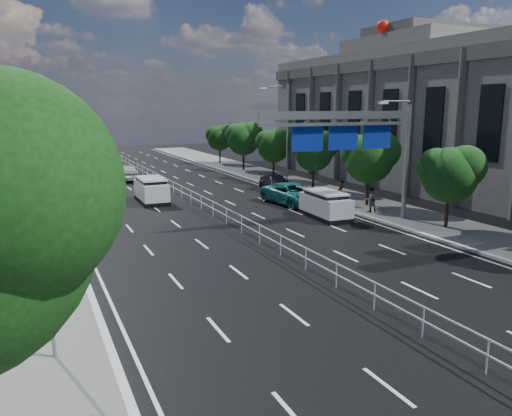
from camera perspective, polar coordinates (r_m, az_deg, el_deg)
ground at (r=19.12m, az=11.82°, el=-10.44°), size 160.00×160.00×0.00m
sidewalk_near at (r=15.81m, az=-25.72°, el=-15.98°), size 5.00×140.00×0.14m
kerb_near at (r=15.89m, az=-16.38°, el=-15.13°), size 0.25×140.00×0.15m
median_fence at (r=38.76m, az=-8.21°, el=1.67°), size 0.05×85.00×1.02m
toilet_sign at (r=14.75m, az=-24.57°, el=-5.81°), size 1.62×0.18×4.34m
overhead_gantry at (r=29.90m, az=11.29°, el=8.48°), size 10.24×0.38×7.45m
streetlight_far at (r=45.47m, az=3.26°, el=9.15°), size 2.78×2.40×9.00m
civic_hall at (r=49.95m, az=19.26°, el=9.96°), size 14.40×36.00×14.35m
near_tree_back at (r=32.25m, az=-26.86°, el=5.90°), size 4.84×4.51×6.69m
far_tree_c at (r=30.71m, az=21.36°, el=3.90°), size 3.52×3.28×4.94m
far_tree_d at (r=36.26m, az=12.88°, el=5.87°), size 3.85×3.59×5.34m
far_tree_e at (r=42.44m, az=6.69°, el=6.68°), size 3.63×3.38×5.13m
far_tree_f at (r=48.99m, az=2.10°, el=7.31°), size 3.52×3.28×5.02m
far_tree_g at (r=55.76m, az=-1.40°, el=8.10°), size 3.96×3.69×5.45m
far_tree_h at (r=62.73m, az=-4.14°, el=8.15°), size 3.41×3.18×4.91m
white_minivan at (r=38.19m, az=-11.87°, el=1.99°), size 1.93×4.34×1.87m
red_bus at (r=59.80m, az=-18.48°, el=5.57°), size 2.75×9.73×2.88m
near_car_silver at (r=50.40m, az=-14.65°, el=4.00°), size 1.92×4.76×1.62m
near_car_dark at (r=67.37m, az=-18.25°, el=5.55°), size 2.19×4.74×1.51m
silver_minivan at (r=32.47m, az=7.94°, el=0.37°), size 1.98×4.28×1.74m
parked_car_teal at (r=36.70m, az=4.21°, el=1.61°), size 3.17×5.85×1.56m
parked_car_dark at (r=42.43m, az=2.31°, el=2.84°), size 2.35×4.84×1.36m
pedestrian_a at (r=36.56m, az=9.65°, el=1.80°), size 0.75×0.72×1.73m
pedestrian_b at (r=34.16m, az=12.98°, el=0.92°), size 0.91×0.77×1.66m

